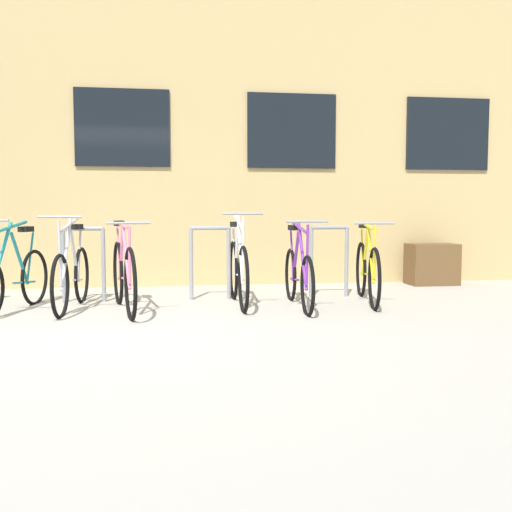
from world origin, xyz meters
name	(u,v)px	position (x,y,z in m)	size (l,w,h in m)	color
ground_plane	(97,335)	(0.00, 0.00, 0.00)	(42.00, 42.00, 0.00)	#B2ADA0
storefront_building	(137,141)	(0.00, 6.58, 2.44)	(28.00, 6.80, 4.88)	tan
bike_rack	(84,258)	(-0.38, 1.90, 0.53)	(6.51, 0.05, 0.90)	gray
bicycle_silver	(72,275)	(-0.44, 1.43, 0.37)	(0.44, 1.68, 1.06)	black
bicycle_yellow	(367,270)	(2.96, 1.43, 0.38)	(0.48, 1.73, 0.98)	black
bicycle_purple	(298,275)	(2.08, 1.21, 0.36)	(0.44, 1.71, 1.01)	black
bicycle_pink	(124,274)	(0.14, 1.23, 0.40)	(0.52, 1.80, 1.00)	black
bicycle_white	(238,271)	(1.42, 1.45, 0.40)	(0.44, 1.73, 1.09)	black
bicycle_teal	(13,278)	(-1.04, 1.35, 0.37)	(0.52, 1.67, 1.03)	black
planter_box	(432,264)	(4.44, 2.85, 0.30)	(0.70, 0.44, 0.60)	brown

